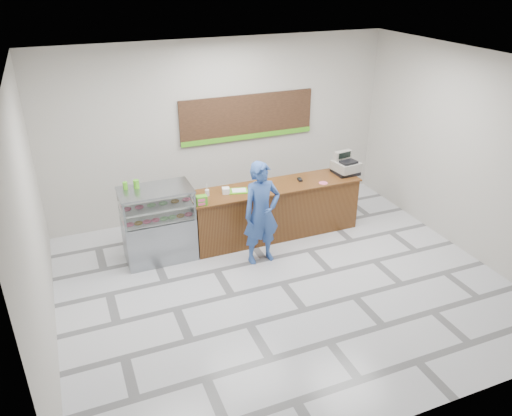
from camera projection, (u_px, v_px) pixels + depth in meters
name	position (u px, v px, depth m)	size (l,w,h in m)	color
floor	(283.00, 283.00, 8.19)	(7.00, 7.00, 0.00)	silver
back_wall	(221.00, 129.00, 9.90)	(7.00, 7.00, 0.00)	#B9B5AA
ceiling	(289.00, 65.00, 6.64)	(7.00, 7.00, 0.00)	silver
sales_counter	(275.00, 210.00, 9.43)	(3.26, 0.76, 1.03)	brown
display_case	(158.00, 224.00, 8.61)	(1.22, 0.72, 1.33)	gray
menu_board	(248.00, 118.00, 9.97)	(2.80, 0.06, 0.90)	black
cash_register	(345.00, 166.00, 9.67)	(0.49, 0.51, 0.41)	black
card_terminal	(300.00, 180.00, 9.41)	(0.07, 0.14, 0.04)	black
serving_tray	(238.00, 191.00, 8.96)	(0.40, 0.33, 0.02)	#57B71B
napkin_box	(226.00, 191.00, 8.86)	(0.12, 0.12, 0.11)	white
straw_cup	(207.00, 193.00, 8.78)	(0.08, 0.08, 0.11)	silver
promo_box	(202.00, 200.00, 8.44)	(0.18, 0.12, 0.16)	#4AA81D
donut_decal	(323.00, 183.00, 9.30)	(0.16, 0.16, 0.00)	#EA5781
green_cup_left	(125.00, 186.00, 8.29)	(0.08, 0.08, 0.12)	#4AA81D
green_cup_right	(136.00, 184.00, 8.32)	(0.10, 0.10, 0.15)	#4AA81D
customer	(262.00, 213.00, 8.44)	(0.67, 0.44, 1.83)	#2F5098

